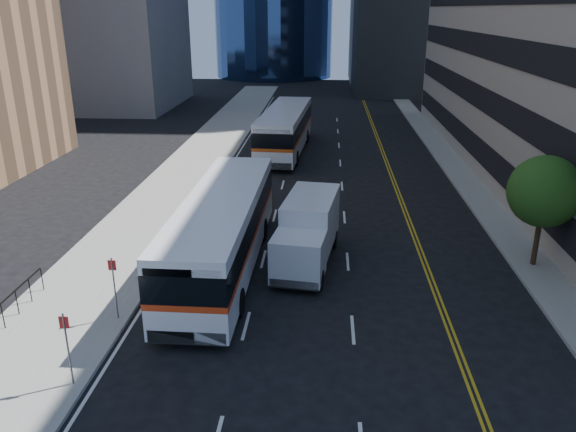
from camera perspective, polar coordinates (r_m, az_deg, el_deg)
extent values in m
plane|color=black|center=(19.70, 5.34, -14.42)|extent=(160.00, 160.00, 0.00)
cube|color=gray|center=(43.78, -9.25, 5.34)|extent=(5.00, 90.00, 0.15)
cube|color=gray|center=(43.75, 16.59, 4.74)|extent=(2.00, 90.00, 0.15)
cylinder|color=#332114|center=(27.89, 23.92, -2.41)|extent=(0.24, 0.24, 2.20)
sphere|color=#1B4213|center=(27.13, 24.63, 2.28)|extent=(3.20, 3.20, 3.20)
cube|color=white|center=(25.57, -6.59, -3.28)|extent=(3.11, 13.63, 1.25)
cube|color=red|center=(25.28, -6.66, -1.75)|extent=(3.13, 13.65, 0.25)
cube|color=black|center=(25.06, -6.71, -0.42)|extent=(3.13, 13.65, 1.02)
cube|color=white|center=(24.77, -6.79, 1.41)|extent=(3.11, 13.63, 0.57)
cylinder|color=black|center=(22.52, -11.92, -8.33)|extent=(0.35, 1.14, 1.13)
cylinder|color=black|center=(21.94, -5.05, -8.75)|extent=(0.35, 1.14, 1.13)
cylinder|color=black|center=(29.28, -7.83, -1.16)|extent=(0.35, 1.14, 1.13)
cylinder|color=black|center=(28.84, -2.57, -1.33)|extent=(0.35, 1.14, 1.13)
cube|color=white|center=(46.68, -0.29, 7.75)|extent=(3.84, 13.89, 1.26)
cube|color=#CE4E13|center=(46.53, -0.29, 8.64)|extent=(3.86, 13.91, 0.25)
cube|color=black|center=(46.40, -0.29, 9.40)|extent=(3.86, 13.91, 1.03)
cube|color=white|center=(46.25, -0.29, 10.44)|extent=(3.84, 13.89, 0.57)
cylinder|color=black|center=(43.04, -2.85, 6.01)|extent=(0.41, 1.16, 1.14)
cylinder|color=black|center=(42.65, 0.79, 5.90)|extent=(0.41, 1.16, 1.14)
cylinder|color=black|center=(50.51, -1.27, 8.18)|extent=(0.41, 1.16, 1.14)
cylinder|color=black|center=(50.18, 1.85, 8.09)|extent=(0.41, 1.16, 1.14)
cube|color=silver|center=(23.81, 1.05, -4.21)|extent=(2.43, 2.27, 1.90)
cube|color=black|center=(22.89, 0.65, -4.26)|extent=(1.96, 0.33, 1.00)
cube|color=silver|center=(26.48, 2.35, -0.34)|extent=(2.75, 4.61, 2.36)
cube|color=black|center=(26.09, 1.94, -3.90)|extent=(2.38, 6.14, 0.23)
cylinder|color=black|center=(24.20, -1.30, -6.08)|extent=(0.37, 0.90, 0.87)
cylinder|color=black|center=(23.88, 3.25, -6.50)|extent=(0.37, 0.90, 0.87)
cylinder|color=black|center=(28.24, 0.77, -2.08)|extent=(0.37, 0.90, 0.87)
cylinder|color=black|center=(27.97, 4.67, -2.38)|extent=(0.37, 0.90, 0.87)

